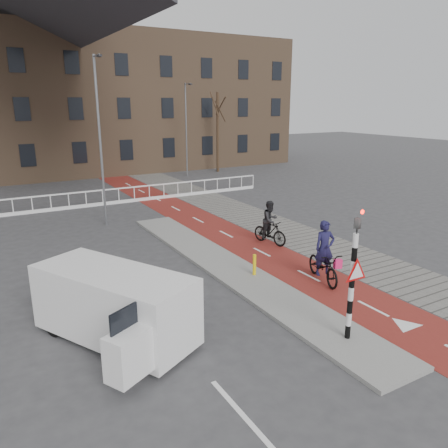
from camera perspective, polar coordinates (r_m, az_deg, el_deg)
ground at (r=14.04m, az=11.64°, el=-10.55°), size 120.00×120.00×0.00m
bike_lane at (r=22.60m, az=-2.26°, el=-0.05°), size 2.50×60.00×0.01m
sidewalk at (r=23.98m, az=3.68°, el=0.86°), size 3.00×60.00×0.01m
curb_island at (r=16.59m, az=0.65°, el=-5.77°), size 1.80×16.00×0.12m
traffic_signal at (r=11.55m, az=16.55°, el=-6.02°), size 0.80×0.80×3.68m
bollard at (r=15.74m, az=4.00°, el=-5.32°), size 0.12×0.12×0.76m
cyclist_near at (r=15.72m, az=12.90°, el=-4.75°), size 1.31×2.26×2.20m
cyclist_far at (r=19.40m, az=6.03°, el=-0.29°), size 0.97×1.89×1.96m
van at (r=11.98m, az=-14.11°, el=-10.12°), size 3.67×4.78×1.92m
railing at (r=27.17m, az=-21.64°, el=2.19°), size 28.00×0.10×0.99m
townhouse_row at (r=41.70m, az=-23.22°, el=16.80°), size 46.00×10.00×15.90m
tree_right at (r=39.59m, az=-0.82°, el=11.82°), size 0.25×0.25×6.91m
streetlight_near at (r=22.62m, az=-15.85°, el=10.04°), size 0.12×0.12×8.27m
streetlight_right at (r=37.32m, az=-4.96°, el=12.06°), size 0.12×0.12×7.61m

